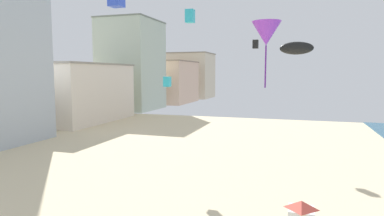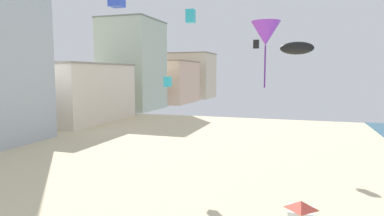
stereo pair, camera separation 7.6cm
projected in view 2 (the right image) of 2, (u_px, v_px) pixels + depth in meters
name	position (u px, v px, depth m)	size (l,w,h in m)	color
boardwalk_hotel_mid	(79.00, 92.00, 55.99)	(11.82, 18.57, 9.72)	silver
boardwalk_hotel_far	(133.00, 65.00, 73.84)	(11.25, 13.45, 19.75)	#B7C6B2
boardwalk_hotel_distant	(165.00, 82.00, 91.82)	(15.23, 17.21, 11.39)	beige
boardwalk_hotel_furthest	(187.00, 76.00, 109.56)	(17.00, 13.35, 14.60)	beige
kite_cyan_box	(191.00, 16.00, 30.31)	(0.75, 0.75, 1.18)	#2DB7CC
kite_purple_delta	(266.00, 34.00, 12.26)	(1.08, 1.08, 2.45)	purple
kite_black_parafoil	(297.00, 48.00, 22.78)	(2.26, 0.63, 0.88)	black
kite_cyan_box_2	(168.00, 82.00, 27.44)	(0.53, 0.53, 0.83)	#2DB7CC
kite_black_box_2	(256.00, 44.00, 35.39)	(0.58, 0.58, 0.91)	black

